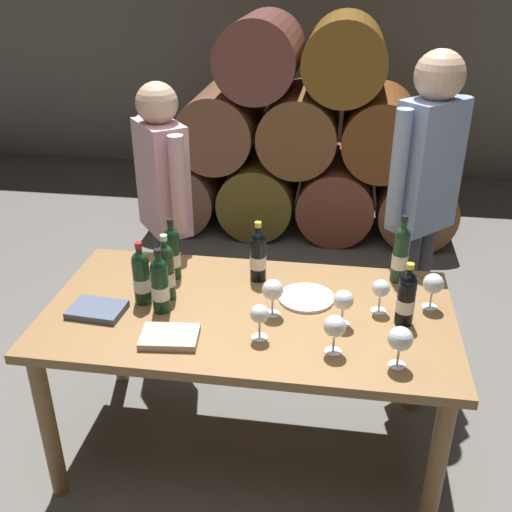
{
  "coord_description": "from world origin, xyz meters",
  "views": [
    {
      "loc": [
        0.34,
        -2.09,
        2.1
      ],
      "look_at": [
        0.0,
        0.2,
        0.91
      ],
      "focal_mm": 41.92,
      "sensor_mm": 36.0,
      "label": 1
    }
  ],
  "objects_px": {
    "wine_glass_1": "(273,291)",
    "wine_glass_4": "(343,301)",
    "wine_glass_6": "(381,290)",
    "wine_glass_2": "(335,327)",
    "wine_glass_5": "(433,284)",
    "wine_bottle_6": "(166,271)",
    "sommelier_presenting": "(424,191)",
    "leather_ledger": "(170,337)",
    "wine_bottle_1": "(258,255)",
    "wine_glass_0": "(260,315)",
    "wine_bottle_5": "(406,298)",
    "wine_bottle_2": "(141,277)",
    "serving_plate": "(306,298)",
    "taster_seated_left": "(164,202)",
    "wine_bottle_3": "(160,285)",
    "tasting_notebook": "(97,310)",
    "wine_glass_3": "(400,340)",
    "dining_table": "(249,328)",
    "wine_bottle_0": "(401,254)",
    "wine_bottle_4": "(172,252)"
  },
  "relations": [
    {
      "from": "wine_glass_0",
      "to": "wine_glass_5",
      "type": "height_order",
      "value": "wine_glass_5"
    },
    {
      "from": "wine_bottle_1",
      "to": "dining_table",
      "type": "bearing_deg",
      "value": -89.7
    },
    {
      "from": "wine_glass_4",
      "to": "wine_glass_6",
      "type": "bearing_deg",
      "value": 38.82
    },
    {
      "from": "wine_bottle_5",
      "to": "serving_plate",
      "type": "relative_size",
      "value": 1.13
    },
    {
      "from": "wine_glass_0",
      "to": "wine_bottle_1",
      "type": "bearing_deg",
      "value": 99.18
    },
    {
      "from": "wine_bottle_1",
      "to": "wine_glass_2",
      "type": "bearing_deg",
      "value": -54.76
    },
    {
      "from": "leather_ledger",
      "to": "wine_bottle_4",
      "type": "bearing_deg",
      "value": 97.94
    },
    {
      "from": "tasting_notebook",
      "to": "wine_bottle_4",
      "type": "bearing_deg",
      "value": 60.13
    },
    {
      "from": "wine_glass_4",
      "to": "sommelier_presenting",
      "type": "distance_m",
      "value": 0.9
    },
    {
      "from": "wine_glass_3",
      "to": "wine_glass_4",
      "type": "relative_size",
      "value": 1.05
    },
    {
      "from": "wine_glass_6",
      "to": "taster_seated_left",
      "type": "height_order",
      "value": "taster_seated_left"
    },
    {
      "from": "serving_plate",
      "to": "taster_seated_left",
      "type": "bearing_deg",
      "value": 142.91
    },
    {
      "from": "wine_glass_2",
      "to": "wine_glass_5",
      "type": "distance_m",
      "value": 0.54
    },
    {
      "from": "wine_glass_3",
      "to": "tasting_notebook",
      "type": "bearing_deg",
      "value": 171.55
    },
    {
      "from": "wine_bottle_1",
      "to": "wine_glass_3",
      "type": "height_order",
      "value": "wine_bottle_1"
    },
    {
      "from": "dining_table",
      "to": "wine_glass_0",
      "type": "distance_m",
      "value": 0.29
    },
    {
      "from": "wine_bottle_6",
      "to": "sommelier_presenting",
      "type": "relative_size",
      "value": 0.17
    },
    {
      "from": "wine_bottle_1",
      "to": "serving_plate",
      "type": "xyz_separation_m",
      "value": [
        0.23,
        -0.14,
        -0.12
      ]
    },
    {
      "from": "leather_ledger",
      "to": "sommelier_presenting",
      "type": "relative_size",
      "value": 0.13
    },
    {
      "from": "wine_glass_0",
      "to": "leather_ledger",
      "type": "height_order",
      "value": "wine_glass_0"
    },
    {
      "from": "wine_bottle_0",
      "to": "serving_plate",
      "type": "relative_size",
      "value": 1.33
    },
    {
      "from": "wine_bottle_4",
      "to": "wine_bottle_2",
      "type": "bearing_deg",
      "value": -106.3
    },
    {
      "from": "wine_glass_1",
      "to": "wine_glass_4",
      "type": "bearing_deg",
      "value": -6.91
    },
    {
      "from": "wine_glass_1",
      "to": "wine_glass_4",
      "type": "xyz_separation_m",
      "value": [
        0.28,
        -0.03,
        -0.0
      ]
    },
    {
      "from": "wine_bottle_3",
      "to": "wine_glass_6",
      "type": "height_order",
      "value": "wine_bottle_3"
    },
    {
      "from": "wine_glass_5",
      "to": "wine_bottle_3",
      "type": "bearing_deg",
      "value": -170.43
    },
    {
      "from": "wine_glass_2",
      "to": "wine_glass_5",
      "type": "bearing_deg",
      "value": 43.67
    },
    {
      "from": "wine_bottle_1",
      "to": "taster_seated_left",
      "type": "height_order",
      "value": "taster_seated_left"
    },
    {
      "from": "sommelier_presenting",
      "to": "wine_glass_5",
      "type": "bearing_deg",
      "value": -90.18
    },
    {
      "from": "wine_glass_6",
      "to": "serving_plate",
      "type": "xyz_separation_m",
      "value": [
        -0.3,
        0.05,
        -0.1
      ]
    },
    {
      "from": "wine_bottle_4",
      "to": "sommelier_presenting",
      "type": "xyz_separation_m",
      "value": [
        1.14,
        0.52,
        0.16
      ]
    },
    {
      "from": "wine_glass_1",
      "to": "wine_glass_6",
      "type": "relative_size",
      "value": 1.09
    },
    {
      "from": "wine_bottle_5",
      "to": "wine_bottle_2",
      "type": "bearing_deg",
      "value": 179.99
    },
    {
      "from": "wine_glass_2",
      "to": "sommelier_presenting",
      "type": "relative_size",
      "value": 0.09
    },
    {
      "from": "wine_glass_4",
      "to": "tasting_notebook",
      "type": "height_order",
      "value": "wine_glass_4"
    },
    {
      "from": "wine_bottle_1",
      "to": "wine_bottle_5",
      "type": "height_order",
      "value": "wine_bottle_1"
    },
    {
      "from": "wine_glass_2",
      "to": "wine_glass_6",
      "type": "height_order",
      "value": "wine_glass_2"
    },
    {
      "from": "dining_table",
      "to": "wine_bottle_2",
      "type": "distance_m",
      "value": 0.5
    },
    {
      "from": "wine_glass_4",
      "to": "taster_seated_left",
      "type": "bearing_deg",
      "value": 140.79
    },
    {
      "from": "wine_glass_1",
      "to": "wine_bottle_3",
      "type": "bearing_deg",
      "value": -175.24
    },
    {
      "from": "wine_bottle_2",
      "to": "wine_glass_6",
      "type": "bearing_deg",
      "value": 4.1
    },
    {
      "from": "wine_glass_3",
      "to": "leather_ledger",
      "type": "bearing_deg",
      "value": 177.65
    },
    {
      "from": "wine_bottle_3",
      "to": "sommelier_presenting",
      "type": "relative_size",
      "value": 0.17
    },
    {
      "from": "dining_table",
      "to": "wine_glass_1",
      "type": "bearing_deg",
      "value": -11.94
    },
    {
      "from": "sommelier_presenting",
      "to": "wine_bottle_6",
      "type": "bearing_deg",
      "value": -147.7
    },
    {
      "from": "wine_glass_3",
      "to": "taster_seated_left",
      "type": "distance_m",
      "value": 1.54
    },
    {
      "from": "wine_bottle_3",
      "to": "leather_ledger",
      "type": "bearing_deg",
      "value": -65.93
    },
    {
      "from": "wine_glass_5",
      "to": "wine_glass_0",
      "type": "bearing_deg",
      "value": -154.3
    },
    {
      "from": "wine_bottle_5",
      "to": "wine_glass_4",
      "type": "xyz_separation_m",
      "value": [
        -0.24,
        -0.05,
        -0.01
      ]
    },
    {
      "from": "wine_bottle_2",
      "to": "tasting_notebook",
      "type": "relative_size",
      "value": 1.28
    }
  ]
}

